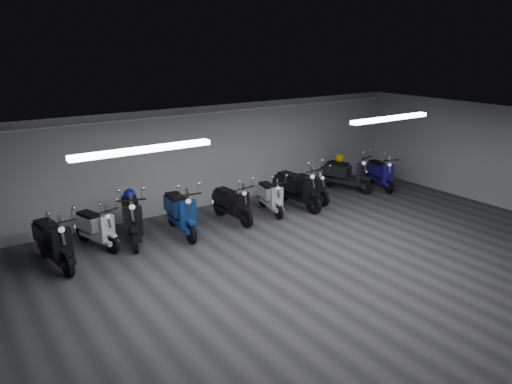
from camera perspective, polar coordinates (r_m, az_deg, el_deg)
floor at (r=9.77m, az=7.10°, el=-9.82°), size 14.00×10.00×0.01m
ceiling at (r=8.86m, az=7.78°, el=6.58°), size 14.00×10.00×0.01m
back_wall at (r=13.22m, az=-7.11°, el=3.93°), size 14.00×0.01×2.80m
fluor_strip_left at (r=8.16m, az=-13.17°, el=4.88°), size 2.40×0.18×0.08m
fluor_strip_right at (r=11.69m, az=15.57°, el=8.38°), size 2.40×0.18×0.08m
conduit at (r=12.91m, az=-7.13°, el=9.13°), size 13.60×0.05×0.05m
scooter_1 at (r=10.63m, az=-22.90°, el=-4.62°), size 0.89×1.97×1.42m
scooter_2 at (r=11.31m, az=-18.41°, el=-3.34°), size 1.01×1.74×1.23m
scooter_3 at (r=11.37m, az=-14.53°, el=-2.15°), size 1.22×2.12×1.49m
scooter_4 at (r=11.57m, az=-8.93°, el=-1.59°), size 0.84×2.00×1.44m
scooter_5 at (r=12.28m, az=-2.80°, el=-0.69°), size 0.72×1.76×1.28m
scooter_6 at (r=12.92m, az=1.76°, el=0.06°), size 0.87×1.69×1.20m
scooter_7 at (r=13.33m, az=4.89°, el=1.18°), size 0.81×2.03×1.48m
scooter_8 at (r=13.90m, az=6.50°, el=1.18°), size 0.61×1.61×1.18m
scooter_9 at (r=15.10m, az=10.69°, el=2.70°), size 1.20×1.97×1.39m
scooter_10 at (r=15.60m, az=14.56°, el=2.71°), size 1.14×1.82×1.29m
helmet_0 at (r=11.54m, az=-14.73°, el=-0.25°), size 0.27×0.27×0.27m
helmet_2 at (r=15.14m, az=9.87°, el=3.96°), size 0.27×0.27×0.27m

